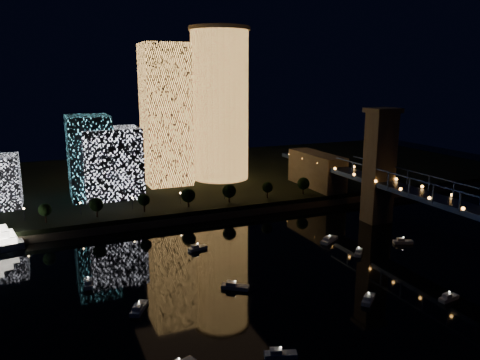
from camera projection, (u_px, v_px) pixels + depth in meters
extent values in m
plane|color=black|center=(308.00, 295.00, 138.21)|extent=(520.00, 520.00, 0.00)
cube|color=black|center=(170.00, 179.00, 281.42)|extent=(420.00, 160.00, 5.00)
cube|color=#6B5E4C|center=(214.00, 215.00, 211.56)|extent=(420.00, 6.00, 3.00)
cylinder|color=#FFAE51|center=(220.00, 107.00, 263.69)|extent=(32.00, 32.00, 82.37)
cylinder|color=#6B5E4C|center=(219.00, 28.00, 254.47)|extent=(34.00, 34.00, 2.00)
cube|color=#FFAE51|center=(166.00, 115.00, 251.49)|extent=(23.55, 23.55, 74.94)
cube|color=white|center=(112.00, 162.00, 227.71)|extent=(27.50, 23.27, 33.85)
cube|color=#56D2EB|center=(90.00, 157.00, 226.15)|extent=(19.92, 25.90, 39.84)
cube|color=navy|center=(475.00, 212.00, 159.01)|extent=(10.00, 260.00, 2.00)
cube|color=#6B5E4C|center=(379.00, 168.00, 202.63)|extent=(11.00, 9.00, 48.00)
cube|color=#6B5E4C|center=(383.00, 110.00, 197.16)|extent=(13.00, 11.00, 2.00)
cube|color=navy|center=(466.00, 193.00, 155.58)|extent=(0.50, 150.00, 0.50)
cube|color=#6B5E4C|center=(316.00, 175.00, 250.28)|extent=(12.00, 40.00, 23.00)
cube|color=navy|center=(437.00, 195.00, 167.13)|extent=(0.50, 0.50, 7.00)
cube|color=navy|center=(392.00, 182.00, 188.69)|extent=(0.50, 0.50, 7.00)
cube|color=navy|center=(355.00, 171.00, 210.25)|extent=(0.50, 0.50, 7.00)
sphere|color=#FF9638|center=(463.00, 209.00, 156.52)|extent=(1.20, 1.20, 1.20)
sphere|color=#FF9638|center=(376.00, 181.00, 196.96)|extent=(1.20, 1.20, 1.20)
sphere|color=#FF9638|center=(318.00, 163.00, 237.39)|extent=(1.20, 1.20, 1.20)
cube|color=silver|center=(235.00, 287.00, 141.86)|extent=(8.40, 7.09, 1.20)
cube|color=silver|center=(231.00, 283.00, 141.89)|extent=(3.67, 3.49, 1.00)
sphere|color=white|center=(235.00, 281.00, 141.42)|extent=(0.36, 0.36, 0.36)
cube|color=silver|center=(281.00, 355.00, 107.36)|extent=(7.89, 4.74, 1.20)
cube|color=silver|center=(276.00, 351.00, 107.05)|extent=(3.13, 2.71, 1.00)
sphere|color=white|center=(281.00, 347.00, 106.92)|extent=(0.36, 0.36, 0.36)
cube|color=silver|center=(449.00, 298.00, 134.73)|extent=(7.00, 3.12, 1.20)
cube|color=silver|center=(447.00, 296.00, 133.98)|extent=(2.60, 2.08, 1.00)
sphere|color=white|center=(450.00, 292.00, 134.30)|extent=(0.36, 0.36, 0.36)
cube|color=silver|center=(329.00, 240.00, 182.48)|extent=(9.78, 7.51, 1.20)
cube|color=silver|center=(328.00, 238.00, 181.11)|extent=(4.15, 3.85, 1.00)
sphere|color=white|center=(330.00, 235.00, 182.04)|extent=(0.36, 0.36, 0.36)
cube|color=silver|center=(368.00, 299.00, 134.08)|extent=(7.37, 6.69, 1.20)
cube|color=silver|center=(368.00, 297.00, 132.86)|extent=(3.29, 3.20, 1.00)
sphere|color=white|center=(369.00, 293.00, 133.64)|extent=(0.36, 0.36, 0.36)
sphere|color=white|center=(179.00, 359.00, 102.60)|extent=(0.36, 0.36, 0.36)
cube|color=silver|center=(139.00, 308.00, 128.84)|extent=(6.45, 8.71, 1.20)
cube|color=silver|center=(138.00, 307.00, 127.37)|extent=(3.35, 3.65, 1.00)
sphere|color=white|center=(139.00, 302.00, 128.40)|extent=(0.36, 0.36, 0.36)
cube|color=silver|center=(359.00, 252.00, 169.59)|extent=(6.49, 6.81, 1.20)
cube|color=silver|center=(358.00, 251.00, 168.36)|extent=(3.05, 3.10, 1.00)
sphere|color=white|center=(359.00, 247.00, 169.15)|extent=(0.36, 0.36, 0.36)
cube|color=silver|center=(198.00, 248.00, 173.59)|extent=(7.47, 3.53, 1.20)
cube|color=silver|center=(195.00, 246.00, 172.77)|extent=(2.80, 2.28, 1.00)
sphere|color=white|center=(198.00, 243.00, 173.15)|extent=(0.36, 0.36, 0.36)
cube|color=silver|center=(88.00, 283.00, 144.49)|extent=(3.03, 7.94, 1.20)
cube|color=silver|center=(88.00, 281.00, 143.17)|extent=(2.21, 2.86, 1.00)
sphere|color=white|center=(88.00, 277.00, 144.05)|extent=(0.36, 0.36, 0.36)
cube|color=silver|center=(403.00, 242.00, 180.23)|extent=(7.79, 4.96, 1.20)
cube|color=silver|center=(400.00, 239.00, 179.97)|extent=(3.13, 2.76, 1.00)
sphere|color=white|center=(403.00, 237.00, 179.80)|extent=(0.36, 0.36, 0.36)
cylinder|color=black|center=(46.00, 218.00, 189.10)|extent=(0.70, 0.70, 4.00)
sphere|color=black|center=(45.00, 210.00, 188.34)|extent=(5.32, 5.32, 5.32)
cylinder|color=black|center=(97.00, 212.00, 196.72)|extent=(0.70, 0.70, 4.00)
sphere|color=black|center=(96.00, 204.00, 195.95)|extent=(5.87, 5.87, 5.87)
cylinder|color=black|center=(144.00, 207.00, 204.33)|extent=(0.70, 0.70, 4.00)
sphere|color=black|center=(144.00, 200.00, 203.56)|extent=(5.31, 5.31, 5.31)
cylinder|color=black|center=(188.00, 203.00, 211.94)|extent=(0.70, 0.70, 4.00)
sphere|color=black|center=(188.00, 195.00, 211.17)|extent=(6.54, 6.54, 6.54)
cylinder|color=black|center=(229.00, 198.00, 219.55)|extent=(0.70, 0.70, 4.00)
sphere|color=black|center=(229.00, 191.00, 218.79)|extent=(6.53, 6.53, 6.53)
cylinder|color=black|center=(267.00, 194.00, 227.16)|extent=(0.70, 0.70, 4.00)
sphere|color=black|center=(268.00, 187.00, 226.40)|extent=(5.34, 5.34, 5.34)
cylinder|color=black|center=(303.00, 190.00, 234.78)|extent=(0.70, 0.70, 4.00)
sphere|color=black|center=(303.00, 183.00, 234.01)|extent=(6.13, 6.13, 6.13)
cylinder|color=black|center=(24.00, 215.00, 191.34)|extent=(0.24, 0.24, 5.00)
sphere|color=#FFCC7F|center=(24.00, 208.00, 190.73)|extent=(0.70, 0.70, 0.70)
cylinder|color=black|center=(81.00, 209.00, 199.71)|extent=(0.24, 0.24, 5.00)
sphere|color=#FFCC7F|center=(80.00, 203.00, 199.10)|extent=(0.70, 0.70, 0.70)
cylinder|color=black|center=(133.00, 204.00, 208.09)|extent=(0.24, 0.24, 5.00)
sphere|color=#FFCC7F|center=(132.00, 198.00, 207.47)|extent=(0.70, 0.70, 0.70)
cylinder|color=black|center=(180.00, 199.00, 216.46)|extent=(0.24, 0.24, 5.00)
sphere|color=#FFCC7F|center=(180.00, 193.00, 215.85)|extent=(0.70, 0.70, 0.70)
cylinder|color=black|center=(225.00, 194.00, 224.83)|extent=(0.24, 0.24, 5.00)
sphere|color=#FFCC7F|center=(225.00, 189.00, 224.22)|extent=(0.70, 0.70, 0.70)
cylinder|color=black|center=(266.00, 190.00, 233.21)|extent=(0.24, 0.24, 5.00)
sphere|color=#FFCC7F|center=(266.00, 185.00, 232.60)|extent=(0.70, 0.70, 0.70)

